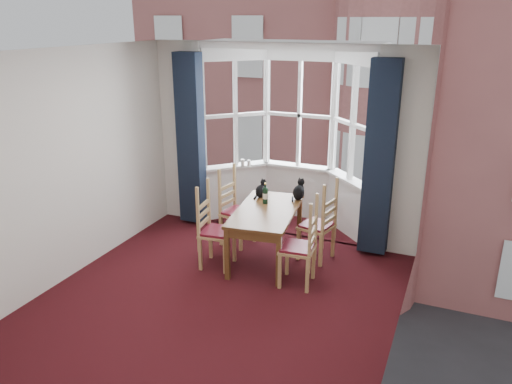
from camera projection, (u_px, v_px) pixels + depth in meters
The scene contains 22 objects.
floor at pixel (213, 305), 5.71m from camera, with size 4.50×4.50×0.00m, color black.
ceiling at pixel (204, 52), 4.78m from camera, with size 4.50×4.50×0.00m, color white.
wall_left at pixel (62, 169), 5.98m from camera, with size 4.50×4.50×0.00m, color silver.
wall_right at pixel (405, 218), 4.51m from camera, with size 4.50×4.50×0.00m, color silver.
wall_near at pixel (48, 292), 3.29m from camera, with size 4.00×4.00×0.00m, color silver.
wall_back_pier_left at pixel (184, 133), 7.81m from camera, with size 0.70×0.12×2.80m, color silver.
wall_back_pier_right at pixel (400, 155), 6.59m from camera, with size 0.70×0.12×2.80m, color silver.
bay_window at pixel (294, 136), 7.64m from camera, with size 2.76×0.94×2.80m.
curtain_left at pixel (191, 140), 7.58m from camera, with size 0.38×0.22×2.60m, color black.
curtain_right at pixel (379, 160), 6.54m from camera, with size 0.38×0.22×2.60m, color black.
dining_table at pixel (266, 216), 6.59m from camera, with size 0.93×1.50×0.73m.
chair_left_near at pixel (211, 232), 6.50m from camera, with size 0.44×0.46×0.92m.
chair_left_far at pixel (233, 212), 7.18m from camera, with size 0.47×0.48×0.92m.
chair_right_near at pixel (305, 250), 6.00m from camera, with size 0.44×0.45×0.92m.
chair_right_far at pixel (323, 228), 6.63m from camera, with size 0.48×0.49×0.92m.
cat_left at pixel (261, 190), 6.98m from camera, with size 0.18×0.22×0.27m.
cat_right at pixel (299, 191), 6.90m from camera, with size 0.18×0.24×0.31m.
wine_bottle at pixel (265, 195), 6.73m from camera, with size 0.07×0.07×0.29m.
candle_tall at pixel (243, 163), 7.96m from camera, with size 0.06×0.06×0.11m, color white.
candle_short at pixel (249, 163), 7.95m from camera, with size 0.06×0.06×0.10m, color white.
street at pixel (425, 152), 35.71m from camera, with size 80.00×80.00×0.00m, color #333335.
tenement_building at pixel (399, 64), 17.35m from camera, with size 18.40×7.80×15.20m.
Camera 1 is at (2.39, -4.37, 3.12)m, focal length 35.00 mm.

